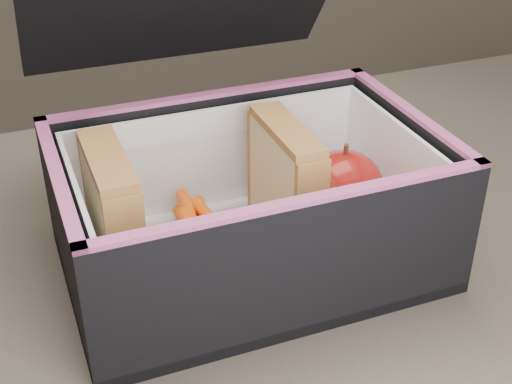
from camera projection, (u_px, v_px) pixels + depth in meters
kitchen_table at (263, 384)px, 0.62m from camera, size 1.20×0.80×0.75m
lunch_bag at (247, 195)px, 0.59m from camera, size 0.31×0.32×0.28m
plastic_tub at (204, 220)px, 0.58m from camera, size 0.19×0.14×0.08m
sandwich_left at (114, 218)px, 0.55m from camera, size 0.03×0.10×0.11m
sandwich_right at (285, 185)px, 0.60m from camera, size 0.03×0.10×0.11m
carrot_sticks at (206, 237)px, 0.60m from camera, size 0.05×0.14×0.03m
paper_napkin at (333, 219)px, 0.65m from camera, size 0.09×0.09×0.01m
red_apple at (343, 187)px, 0.63m from camera, size 0.09×0.09×0.08m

